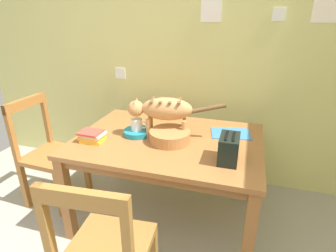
{
  "coord_description": "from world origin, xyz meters",
  "views": [
    {
      "loc": [
        0.68,
        -0.34,
        1.59
      ],
      "look_at": [
        0.15,
        1.43,
        0.83
      ],
      "focal_mm": 29.02,
      "sensor_mm": 36.0,
      "label": 1
    }
  ],
  "objects_px": {
    "toaster": "(229,149)",
    "wooden_chair_far": "(49,153)",
    "dining_table": "(168,148)",
    "wooden_chair_near": "(106,252)",
    "wicker_basket": "(170,136)",
    "coffee_mug": "(137,125)",
    "cat": "(163,110)",
    "saucer_bowl": "(137,132)",
    "book_stack": "(92,136)",
    "magazine": "(231,133)"
  },
  "relations": [
    {
      "from": "toaster",
      "to": "wooden_chair_far",
      "type": "bearing_deg",
      "value": 174.35
    },
    {
      "from": "dining_table",
      "to": "wooden_chair_near",
      "type": "relative_size",
      "value": 1.45
    },
    {
      "from": "wooden_chair_near",
      "to": "wooden_chair_far",
      "type": "height_order",
      "value": "same"
    },
    {
      "from": "wicker_basket",
      "to": "wooden_chair_near",
      "type": "bearing_deg",
      "value": -97.1
    },
    {
      "from": "wooden_chair_far",
      "to": "dining_table",
      "type": "bearing_deg",
      "value": 96.28
    },
    {
      "from": "coffee_mug",
      "to": "wooden_chair_near",
      "type": "relative_size",
      "value": 0.14
    },
    {
      "from": "cat",
      "to": "saucer_bowl",
      "type": "height_order",
      "value": "cat"
    },
    {
      "from": "book_stack",
      "to": "toaster",
      "type": "distance_m",
      "value": 0.98
    },
    {
      "from": "book_stack",
      "to": "toaster",
      "type": "bearing_deg",
      "value": -0.62
    },
    {
      "from": "wicker_basket",
      "to": "toaster",
      "type": "distance_m",
      "value": 0.47
    },
    {
      "from": "coffee_mug",
      "to": "wicker_basket",
      "type": "bearing_deg",
      "value": -8.84
    },
    {
      "from": "saucer_bowl",
      "to": "coffee_mug",
      "type": "distance_m",
      "value": 0.06
    },
    {
      "from": "saucer_bowl",
      "to": "wicker_basket",
      "type": "distance_m",
      "value": 0.28
    },
    {
      "from": "dining_table",
      "to": "toaster",
      "type": "relative_size",
      "value": 6.87
    },
    {
      "from": "coffee_mug",
      "to": "dining_table",
      "type": "bearing_deg",
      "value": 1.05
    },
    {
      "from": "magazine",
      "to": "dining_table",
      "type": "bearing_deg",
      "value": -164.85
    },
    {
      "from": "dining_table",
      "to": "wooden_chair_far",
      "type": "bearing_deg",
      "value": -176.75
    },
    {
      "from": "saucer_bowl",
      "to": "coffee_mug",
      "type": "xyz_separation_m",
      "value": [
        0.0,
        -0.0,
        0.06
      ]
    },
    {
      "from": "dining_table",
      "to": "cat",
      "type": "relative_size",
      "value": 1.92
    },
    {
      "from": "wicker_basket",
      "to": "wooden_chair_near",
      "type": "distance_m",
      "value": 0.88
    },
    {
      "from": "dining_table",
      "to": "saucer_bowl",
      "type": "relative_size",
      "value": 6.58
    },
    {
      "from": "dining_table",
      "to": "cat",
      "type": "distance_m",
      "value": 0.3
    },
    {
      "from": "cat",
      "to": "toaster",
      "type": "bearing_deg",
      "value": -124.47
    },
    {
      "from": "saucer_bowl",
      "to": "coffee_mug",
      "type": "height_order",
      "value": "coffee_mug"
    },
    {
      "from": "wicker_basket",
      "to": "toaster",
      "type": "bearing_deg",
      "value": -20.87
    },
    {
      "from": "book_stack",
      "to": "wooden_chair_near",
      "type": "height_order",
      "value": "wooden_chair_near"
    },
    {
      "from": "saucer_bowl",
      "to": "magazine",
      "type": "distance_m",
      "value": 0.73
    },
    {
      "from": "dining_table",
      "to": "cat",
      "type": "bearing_deg",
      "value": 149.79
    },
    {
      "from": "cat",
      "to": "wooden_chair_near",
      "type": "relative_size",
      "value": 0.75
    },
    {
      "from": "magazine",
      "to": "toaster",
      "type": "bearing_deg",
      "value": -98.9
    },
    {
      "from": "magazine",
      "to": "wooden_chair_far",
      "type": "xyz_separation_m",
      "value": [
        -1.51,
        -0.28,
        -0.26
      ]
    },
    {
      "from": "dining_table",
      "to": "wicker_basket",
      "type": "height_order",
      "value": "wicker_basket"
    },
    {
      "from": "cat",
      "to": "book_stack",
      "type": "bearing_deg",
      "value": 106.8
    },
    {
      "from": "book_stack",
      "to": "wooden_chair_near",
      "type": "bearing_deg",
      "value": -56.44
    },
    {
      "from": "dining_table",
      "to": "magazine",
      "type": "bearing_deg",
      "value": 26.16
    },
    {
      "from": "cat",
      "to": "magazine",
      "type": "relative_size",
      "value": 2.42
    },
    {
      "from": "cat",
      "to": "wicker_basket",
      "type": "height_order",
      "value": "cat"
    },
    {
      "from": "magazine",
      "to": "book_stack",
      "type": "relative_size",
      "value": 1.67
    },
    {
      "from": "magazine",
      "to": "toaster",
      "type": "height_order",
      "value": "toaster"
    },
    {
      "from": "magazine",
      "to": "coffee_mug",
      "type": "bearing_deg",
      "value": -173.09
    },
    {
      "from": "book_stack",
      "to": "wicker_basket",
      "type": "distance_m",
      "value": 0.57
    },
    {
      "from": "coffee_mug",
      "to": "book_stack",
      "type": "relative_size",
      "value": 0.73
    },
    {
      "from": "saucer_bowl",
      "to": "book_stack",
      "type": "bearing_deg",
      "value": -143.89
    },
    {
      "from": "toaster",
      "to": "wooden_chair_near",
      "type": "xyz_separation_m",
      "value": [
        -0.54,
        -0.66,
        -0.34
      ]
    },
    {
      "from": "wicker_basket",
      "to": "dining_table",
      "type": "bearing_deg",
      "value": 120.54
    },
    {
      "from": "dining_table",
      "to": "saucer_bowl",
      "type": "distance_m",
      "value": 0.27
    },
    {
      "from": "coffee_mug",
      "to": "magazine",
      "type": "distance_m",
      "value": 0.73
    },
    {
      "from": "magazine",
      "to": "wicker_basket",
      "type": "bearing_deg",
      "value": -158.57
    },
    {
      "from": "wooden_chair_far",
      "to": "magazine",
      "type": "bearing_deg",
      "value": 103.49
    },
    {
      "from": "saucer_bowl",
      "to": "book_stack",
      "type": "relative_size",
      "value": 1.18
    }
  ]
}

